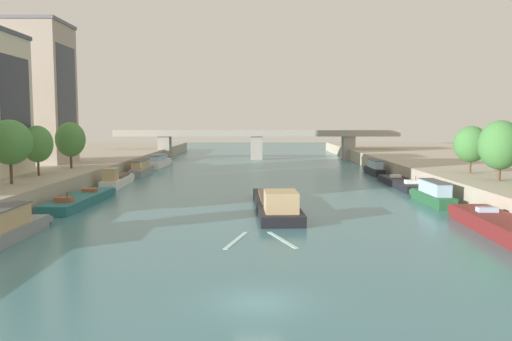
% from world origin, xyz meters
% --- Properties ---
extents(ground_plane, '(400.00, 400.00, 0.00)m').
position_xyz_m(ground_plane, '(0.00, 0.00, 0.00)').
color(ground_plane, '#42757F').
extents(quay_right, '(36.00, 170.00, 2.51)m').
position_xyz_m(quay_right, '(40.25, 55.00, 1.26)').
color(quay_right, '#A89E89').
rests_on(quay_right, ground).
extents(barge_midriver, '(4.84, 20.57, 2.86)m').
position_xyz_m(barge_midriver, '(1.96, 27.19, 0.84)').
color(barge_midriver, black).
rests_on(barge_midriver, ground).
extents(wake_behind_barge, '(5.60, 6.01, 0.03)m').
position_xyz_m(wake_behind_barge, '(0.13, 14.07, 0.01)').
color(wake_behind_barge, silver).
rests_on(wake_behind_barge, ground).
extents(moored_boat_left_downstream, '(3.77, 16.11, 2.13)m').
position_xyz_m(moored_boat_left_downstream, '(-19.73, 31.28, 0.54)').
color(moored_boat_left_downstream, '#23666B').
rests_on(moored_boat_left_downstream, ground).
extents(moored_boat_left_gap_after, '(2.82, 12.87, 2.87)m').
position_xyz_m(moored_boat_left_gap_after, '(-20.17, 48.32, 0.88)').
color(moored_boat_left_gap_after, silver).
rests_on(moored_boat_left_gap_after, ground).
extents(moored_boat_left_second, '(2.22, 12.29, 2.60)m').
position_xyz_m(moored_boat_left_second, '(-20.05, 63.86, 1.08)').
color(moored_boat_left_second, gray).
rests_on(moored_boat_left_second, ground).
extents(moored_boat_left_near, '(3.02, 13.49, 2.49)m').
position_xyz_m(moored_boat_left_near, '(-19.95, 79.93, 1.05)').
color(moored_boat_left_near, silver).
rests_on(moored_boat_left_near, ground).
extents(moored_boat_right_downstream, '(4.01, 16.98, 2.45)m').
position_xyz_m(moored_boat_right_downstream, '(20.08, 15.84, 0.70)').
color(moored_boat_right_downstream, maroon).
rests_on(moored_boat_right_downstream, ground).
extents(moored_boat_right_far, '(2.13, 10.47, 2.67)m').
position_xyz_m(moored_boat_right_far, '(19.79, 31.87, 1.11)').
color(moored_boat_right_far, '#235633').
rests_on(moored_boat_right_far, ground).
extents(moored_boat_right_near, '(3.29, 16.16, 2.09)m').
position_xyz_m(moored_boat_right_near, '(20.59, 47.24, 0.52)').
color(moored_boat_right_near, black).
rests_on(moored_boat_right_near, ground).
extents(moored_boat_right_gap_after, '(1.74, 10.15, 2.68)m').
position_xyz_m(moored_boat_right_gap_after, '(20.34, 63.12, 1.12)').
color(moored_boat_right_gap_after, black).
rests_on(moored_boat_right_gap_after, ground).
extents(tree_left_third, '(4.62, 4.62, 6.95)m').
position_xyz_m(tree_left_third, '(-26.53, 29.73, 7.04)').
color(tree_left_third, brown).
rests_on(tree_left_third, quay_left).
extents(tree_left_past_mid, '(3.74, 3.74, 6.23)m').
position_xyz_m(tree_left_past_mid, '(-27.24, 38.42, 6.46)').
color(tree_left_past_mid, brown).
rests_on(tree_left_past_mid, quay_left).
extents(tree_left_distant, '(4.20, 4.20, 6.64)m').
position_xyz_m(tree_left_distant, '(-26.78, 48.60, 6.66)').
color(tree_left_distant, brown).
rests_on(tree_left_distant, quay_left).
extents(tree_right_end_of_row, '(4.78, 4.78, 6.88)m').
position_xyz_m(tree_right_end_of_row, '(27.58, 32.86, 6.59)').
color(tree_right_end_of_row, brown).
rests_on(tree_right_end_of_row, quay_right).
extents(tree_right_past_mid, '(4.35, 4.35, 6.15)m').
position_xyz_m(tree_right_past_mid, '(27.77, 41.32, 6.31)').
color(tree_right_past_mid, brown).
rests_on(tree_right_past_mid, quay_right).
extents(building_left_middle, '(12.38, 10.45, 22.51)m').
position_xyz_m(building_left_middle, '(-36.46, 58.00, 13.78)').
color(building_left_middle, '#A89989').
rests_on(building_left_middle, quay_left).
extents(bridge_far, '(68.50, 4.40, 7.12)m').
position_xyz_m(bridge_far, '(0.00, 99.65, 4.63)').
color(bridge_far, '#9E998E').
rests_on(bridge_far, ground).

